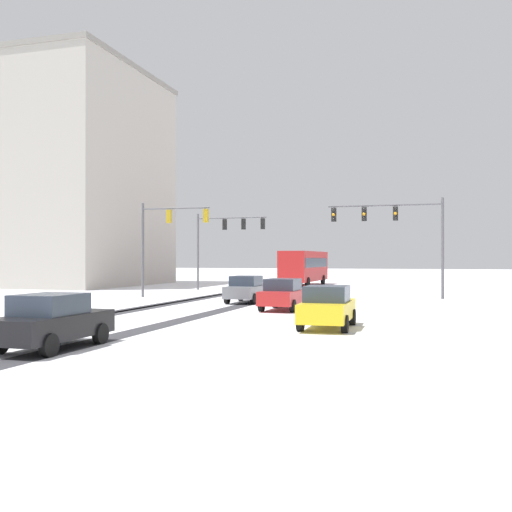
{
  "coord_description": "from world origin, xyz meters",
  "views": [
    {
      "loc": [
        9.21,
        -7.96,
        2.64
      ],
      "look_at": [
        0.0,
        22.75,
        2.8
      ],
      "focal_mm": 40.99,
      "sensor_mm": 36.0,
      "label": 1
    }
  ],
  "objects_px": {
    "traffic_signal_near_right": "(395,225)",
    "traffic_signal_far_left": "(225,233)",
    "traffic_signal_near_left": "(165,230)",
    "car_yellow_cab_third": "(327,307)",
    "bus_oncoming": "(304,265)",
    "office_building_far_left_block": "(25,181)",
    "car_black_fourth": "(52,321)",
    "car_grey_lead": "(247,289)",
    "car_red_second": "(283,294)"
  },
  "relations": [
    {
      "from": "traffic_signal_near_left",
      "to": "car_grey_lead",
      "type": "bearing_deg",
      "value": -23.48
    },
    {
      "from": "traffic_signal_near_right",
      "to": "car_red_second",
      "type": "distance_m",
      "value": 11.17
    },
    {
      "from": "car_grey_lead",
      "to": "car_red_second",
      "type": "distance_m",
      "value": 5.45
    },
    {
      "from": "traffic_signal_near_left",
      "to": "bus_oncoming",
      "type": "distance_m",
      "value": 21.06
    },
    {
      "from": "car_grey_lead",
      "to": "bus_oncoming",
      "type": "bearing_deg",
      "value": 93.29
    },
    {
      "from": "car_yellow_cab_third",
      "to": "office_building_far_left_block",
      "type": "height_order",
      "value": "office_building_far_left_block"
    },
    {
      "from": "traffic_signal_near_right",
      "to": "car_grey_lead",
      "type": "relative_size",
      "value": 1.78
    },
    {
      "from": "car_red_second",
      "to": "car_yellow_cab_third",
      "type": "bearing_deg",
      "value": -63.95
    },
    {
      "from": "traffic_signal_near_right",
      "to": "traffic_signal_far_left",
      "type": "relative_size",
      "value": 1.12
    },
    {
      "from": "traffic_signal_near_left",
      "to": "traffic_signal_far_left",
      "type": "distance_m",
      "value": 9.9
    },
    {
      "from": "traffic_signal_near_left",
      "to": "office_building_far_left_block",
      "type": "xyz_separation_m",
      "value": [
        -23.13,
        14.86,
        6.22
      ]
    },
    {
      "from": "car_grey_lead",
      "to": "car_red_second",
      "type": "height_order",
      "value": "same"
    },
    {
      "from": "traffic_signal_near_left",
      "to": "bus_oncoming",
      "type": "xyz_separation_m",
      "value": [
        5.46,
        20.18,
        -2.6
      ]
    },
    {
      "from": "traffic_signal_far_left",
      "to": "office_building_far_left_block",
      "type": "xyz_separation_m",
      "value": [
        -23.93,
        5.0,
        6.02
      ]
    },
    {
      "from": "bus_oncoming",
      "to": "car_yellow_cab_third",
      "type": "bearing_deg",
      "value": -76.66
    },
    {
      "from": "traffic_signal_near_right",
      "to": "car_grey_lead",
      "type": "height_order",
      "value": "traffic_signal_near_right"
    },
    {
      "from": "car_grey_lead",
      "to": "office_building_far_left_block",
      "type": "xyz_separation_m",
      "value": [
        -29.92,
        17.82,
        10.0
      ]
    },
    {
      "from": "traffic_signal_near_left",
      "to": "office_building_far_left_block",
      "type": "distance_m",
      "value": 28.19
    },
    {
      "from": "traffic_signal_near_right",
      "to": "office_building_far_left_block",
      "type": "bearing_deg",
      "value": 161.25
    },
    {
      "from": "car_black_fourth",
      "to": "bus_oncoming",
      "type": "bearing_deg",
      "value": 91.86
    },
    {
      "from": "car_yellow_cab_third",
      "to": "office_building_far_left_block",
      "type": "bearing_deg",
      "value": 141.44
    },
    {
      "from": "office_building_far_left_block",
      "to": "car_red_second",
      "type": "bearing_deg",
      "value": -33.61
    },
    {
      "from": "traffic_signal_near_left",
      "to": "car_yellow_cab_third",
      "type": "bearing_deg",
      "value": -46.63
    },
    {
      "from": "car_yellow_cab_third",
      "to": "traffic_signal_far_left",
      "type": "bearing_deg",
      "value": 117.88
    },
    {
      "from": "traffic_signal_near_left",
      "to": "office_building_far_left_block",
      "type": "bearing_deg",
      "value": 147.27
    },
    {
      "from": "car_black_fourth",
      "to": "car_grey_lead",
      "type": "bearing_deg",
      "value": 90.11
    },
    {
      "from": "traffic_signal_near_left",
      "to": "car_yellow_cab_third",
      "type": "distance_m",
      "value": 20.28
    },
    {
      "from": "car_yellow_cab_third",
      "to": "bus_oncoming",
      "type": "relative_size",
      "value": 0.37
    },
    {
      "from": "traffic_signal_near_right",
      "to": "office_building_far_left_block",
      "type": "height_order",
      "value": "office_building_far_left_block"
    },
    {
      "from": "car_grey_lead",
      "to": "car_red_second",
      "type": "relative_size",
      "value": 1.0
    },
    {
      "from": "car_red_second",
      "to": "office_building_far_left_block",
      "type": "relative_size",
      "value": 0.16
    },
    {
      "from": "traffic_signal_near_right",
      "to": "traffic_signal_far_left",
      "type": "distance_m",
      "value": 16.54
    },
    {
      "from": "traffic_signal_near_left",
      "to": "car_black_fourth",
      "type": "xyz_separation_m",
      "value": [
        6.83,
        -21.9,
        -3.78
      ]
    },
    {
      "from": "bus_oncoming",
      "to": "traffic_signal_near_left",
      "type": "bearing_deg",
      "value": -105.15
    },
    {
      "from": "car_black_fourth",
      "to": "office_building_far_left_block",
      "type": "xyz_separation_m",
      "value": [
        -29.96,
        36.76,
        10.0
      ]
    },
    {
      "from": "bus_oncoming",
      "to": "car_red_second",
      "type": "bearing_deg",
      "value": -80.31
    },
    {
      "from": "car_grey_lead",
      "to": "office_building_far_left_block",
      "type": "distance_m",
      "value": 36.23
    },
    {
      "from": "car_red_second",
      "to": "bus_oncoming",
      "type": "xyz_separation_m",
      "value": [
        -4.69,
        27.43,
        1.18
      ]
    },
    {
      "from": "office_building_far_left_block",
      "to": "car_black_fourth",
      "type": "bearing_deg",
      "value": -50.83
    },
    {
      "from": "traffic_signal_near_left",
      "to": "car_black_fourth",
      "type": "height_order",
      "value": "traffic_signal_near_left"
    },
    {
      "from": "traffic_signal_near_left",
      "to": "car_grey_lead",
      "type": "distance_m",
      "value": 8.31
    },
    {
      "from": "car_red_second",
      "to": "office_building_far_left_block",
      "type": "distance_m",
      "value": 41.18
    },
    {
      "from": "traffic_signal_far_left",
      "to": "car_grey_lead",
      "type": "height_order",
      "value": "traffic_signal_far_left"
    },
    {
      "from": "bus_oncoming",
      "to": "office_building_far_left_block",
      "type": "bearing_deg",
      "value": -169.47
    },
    {
      "from": "car_yellow_cab_third",
      "to": "traffic_signal_near_right",
      "type": "bearing_deg",
      "value": 84.5
    },
    {
      "from": "traffic_signal_near_left",
      "to": "bus_oncoming",
      "type": "bearing_deg",
      "value": 74.85
    },
    {
      "from": "car_red_second",
      "to": "car_yellow_cab_third",
      "type": "distance_m",
      "value": 8.05
    },
    {
      "from": "traffic_signal_near_left",
      "to": "traffic_signal_near_right",
      "type": "xyz_separation_m",
      "value": [
        15.25,
        1.84,
        0.24
      ]
    },
    {
      "from": "traffic_signal_near_left",
      "to": "car_yellow_cab_third",
      "type": "height_order",
      "value": "traffic_signal_near_left"
    },
    {
      "from": "car_grey_lead",
      "to": "car_yellow_cab_third",
      "type": "relative_size",
      "value": 0.99
    }
  ]
}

